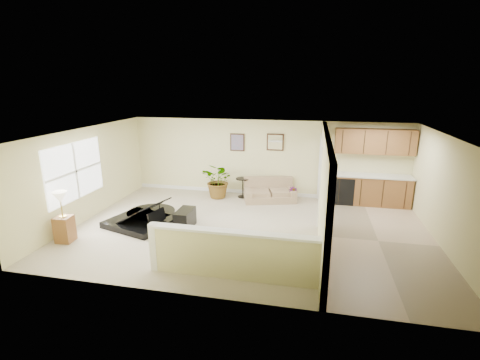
% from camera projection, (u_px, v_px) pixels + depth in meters
% --- Properties ---
extents(floor, '(9.00, 9.00, 0.00)m').
position_uv_depth(floor, '(249.00, 230.00, 8.92)').
color(floor, '#C4B098').
rests_on(floor, ground).
extents(back_wall, '(9.00, 0.04, 2.50)m').
position_uv_depth(back_wall, '(266.00, 158.00, 11.41)').
color(back_wall, beige).
rests_on(back_wall, floor).
extents(front_wall, '(9.00, 0.04, 2.50)m').
position_uv_depth(front_wall, '(216.00, 233.00, 5.76)').
color(front_wall, beige).
rests_on(front_wall, floor).
extents(left_wall, '(0.04, 6.00, 2.50)m').
position_uv_depth(left_wall, '(87.00, 174.00, 9.48)').
color(left_wall, beige).
rests_on(left_wall, floor).
extents(right_wall, '(0.04, 6.00, 2.50)m').
position_uv_depth(right_wall, '(449.00, 195.00, 7.69)').
color(right_wall, beige).
rests_on(right_wall, floor).
extents(ceiling, '(9.00, 6.00, 0.04)m').
position_uv_depth(ceiling, '(250.00, 133.00, 8.24)').
color(ceiling, silver).
rests_on(ceiling, back_wall).
extents(kitchen_vinyl, '(2.70, 6.00, 0.01)m').
position_uv_depth(kitchen_vinyl, '(378.00, 241.00, 8.29)').
color(kitchen_vinyl, tan).
rests_on(kitchen_vinyl, floor).
extents(interior_partition, '(0.18, 5.99, 2.50)m').
position_uv_depth(interior_partition, '(324.00, 186.00, 8.47)').
color(interior_partition, beige).
rests_on(interior_partition, floor).
extents(pony_half_wall, '(3.42, 0.22, 1.00)m').
position_uv_depth(pony_half_wall, '(231.00, 254.00, 6.60)').
color(pony_half_wall, beige).
rests_on(pony_half_wall, floor).
extents(left_window, '(0.05, 2.15, 1.45)m').
position_uv_depth(left_window, '(75.00, 171.00, 8.95)').
color(left_window, white).
rests_on(left_window, left_wall).
extents(wall_art_left, '(0.48, 0.04, 0.58)m').
position_uv_depth(wall_art_left, '(237.00, 142.00, 11.43)').
color(wall_art_left, '#362113').
rests_on(wall_art_left, back_wall).
extents(wall_mirror, '(0.55, 0.04, 0.55)m').
position_uv_depth(wall_mirror, '(275.00, 142.00, 11.17)').
color(wall_mirror, '#362113').
rests_on(wall_mirror, back_wall).
extents(kitchen_cabinets, '(2.36, 0.65, 2.33)m').
position_uv_depth(kitchen_cabinets, '(368.00, 177.00, 10.62)').
color(kitchen_cabinets, brown).
rests_on(kitchen_cabinets, floor).
extents(piano, '(2.13, 2.12, 1.48)m').
position_uv_depth(piano, '(140.00, 201.00, 9.21)').
color(piano, black).
rests_on(piano, floor).
extents(piano_bench, '(0.37, 0.74, 0.49)m').
position_uv_depth(piano_bench, '(185.00, 219.00, 8.99)').
color(piano_bench, black).
rests_on(piano_bench, floor).
extents(loveseat, '(1.84, 1.32, 0.91)m').
position_uv_depth(loveseat, '(270.00, 189.00, 11.12)').
color(loveseat, tan).
rests_on(loveseat, floor).
extents(accent_table, '(0.44, 0.44, 0.65)m').
position_uv_depth(accent_table, '(243.00, 185.00, 11.36)').
color(accent_table, black).
rests_on(accent_table, floor).
extents(palm_plant, '(1.30, 1.22, 1.17)m').
position_uv_depth(palm_plant, '(219.00, 181.00, 11.27)').
color(palm_plant, black).
rests_on(palm_plant, floor).
extents(small_plant, '(0.35, 0.35, 0.50)m').
position_uv_depth(small_plant, '(293.00, 196.00, 10.90)').
color(small_plant, black).
rests_on(small_plant, floor).
extents(lamp_stand, '(0.39, 0.39, 1.24)m').
position_uv_depth(lamp_stand, '(63.00, 221.00, 8.15)').
color(lamp_stand, brown).
rests_on(lamp_stand, floor).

